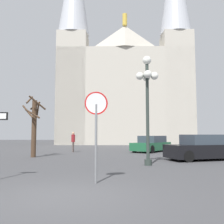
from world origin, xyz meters
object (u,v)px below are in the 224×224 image
object	(u,v)px
cathedral	(124,80)
street_lamp	(147,90)
bare_tree	(34,125)
parked_car_near_green	(152,144)
stop_sign	(96,119)
parked_car_far_black	(201,148)
pedestrian_walking	(73,140)

from	to	relation	value
cathedral	street_lamp	xyz separation A→B (m)	(1.00, -27.27, -6.45)
street_lamp	bare_tree	xyz separation A→B (m)	(-7.20, 4.04, -1.61)
parked_car_near_green	stop_sign	bearing A→B (deg)	-103.28
street_lamp	stop_sign	bearing A→B (deg)	-114.61
stop_sign	parked_car_far_black	distance (m)	9.21
cathedral	parked_car_far_black	distance (m)	26.71
cathedral	pedestrian_walking	bearing A→B (deg)	-103.91
street_lamp	parked_car_far_black	size ratio (longest dim) A/B	1.25
parked_car_near_green	parked_car_far_black	size ratio (longest dim) A/B	1.03
bare_tree	parked_car_far_black	world-z (taller)	bare_tree
cathedral	parked_car_far_black	size ratio (longest dim) A/B	7.72
bare_tree	pedestrian_walking	bearing A→B (deg)	71.27
stop_sign	parked_car_far_black	size ratio (longest dim) A/B	0.66
street_lamp	parked_car_near_green	size ratio (longest dim) A/B	1.21
bare_tree	street_lamp	bearing A→B (deg)	-29.28
street_lamp	parked_car_far_black	distance (m)	5.31
parked_car_far_black	pedestrian_walking	xyz separation A→B (m)	(-8.93, 6.32, 0.34)
bare_tree	parked_car_near_green	size ratio (longest dim) A/B	0.92
cathedral	parked_car_near_green	bearing A→B (deg)	-82.69
bare_tree	stop_sign	bearing A→B (deg)	-59.30
stop_sign	pedestrian_walking	size ratio (longest dim) A/B	1.68
stop_sign	street_lamp	world-z (taller)	street_lamp
street_lamp	bare_tree	bearing A→B (deg)	150.72
parked_car_near_green	pedestrian_walking	xyz separation A→B (m)	(-6.78, -0.64, 0.39)
bare_tree	pedestrian_walking	size ratio (longest dim) A/B	2.41
parked_car_far_black	pedestrian_walking	distance (m)	10.94
cathedral	parked_car_near_green	world-z (taller)	cathedral
stop_sign	parked_car_near_green	bearing A→B (deg)	76.72
cathedral	stop_sign	distance (m)	32.89
cathedral	street_lamp	bearing A→B (deg)	-87.90
parked_car_far_black	street_lamp	bearing A→B (deg)	-141.67
bare_tree	cathedral	bearing A→B (deg)	75.04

